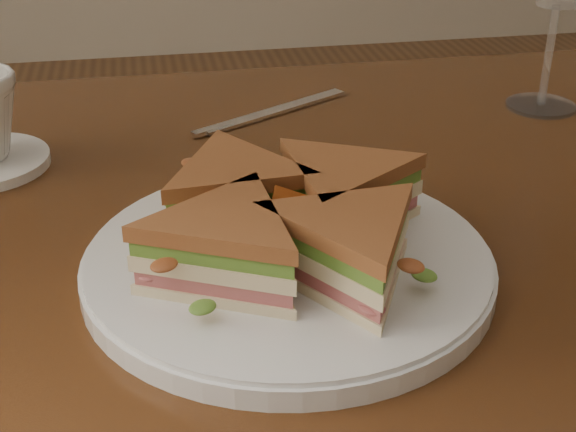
{
  "coord_description": "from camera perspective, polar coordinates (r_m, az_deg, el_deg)",
  "views": [
    {
      "loc": [
        -0.14,
        -0.62,
        1.08
      ],
      "look_at": [
        -0.04,
        -0.11,
        0.8
      ],
      "focal_mm": 50.0,
      "sensor_mm": 36.0,
      "label": 1
    }
  ],
  "objects": [
    {
      "name": "plate",
      "position": [
        0.61,
        0.0,
        -3.48
      ],
      "size": [
        0.31,
        0.31,
        0.02
      ],
      "primitive_type": "cylinder",
      "color": "white",
      "rests_on": "table"
    },
    {
      "name": "table",
      "position": [
        0.76,
        1.73,
        -5.88
      ],
      "size": [
        1.2,
        0.8,
        0.75
      ],
      "color": "#341A0B",
      "rests_on": "ground"
    },
    {
      "name": "spoon",
      "position": [
        0.74,
        -2.83,
        2.05
      ],
      "size": [
        0.18,
        0.04,
        0.01
      ],
      "rotation": [
        0.0,
        0.0,
        0.1
      ],
      "color": "silver",
      "rests_on": "table"
    },
    {
      "name": "crisps_mound",
      "position": [
        0.59,
        0.0,
        -0.77
      ],
      "size": [
        0.09,
        0.09,
        0.05
      ],
      "primitive_type": null,
      "color": "#C65519",
      "rests_on": "plate"
    },
    {
      "name": "sandwich_wedges",
      "position": [
        0.59,
        0.0,
        -0.43
      ],
      "size": [
        0.29,
        0.29,
        0.06
      ],
      "color": "beige",
      "rests_on": "plate"
    },
    {
      "name": "knife",
      "position": [
        0.91,
        -1.53,
        7.23
      ],
      "size": [
        0.19,
        0.12,
        0.0
      ],
      "rotation": [
        0.0,
        0.0,
        0.53
      ],
      "color": "silver",
      "rests_on": "table"
    }
  ]
}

